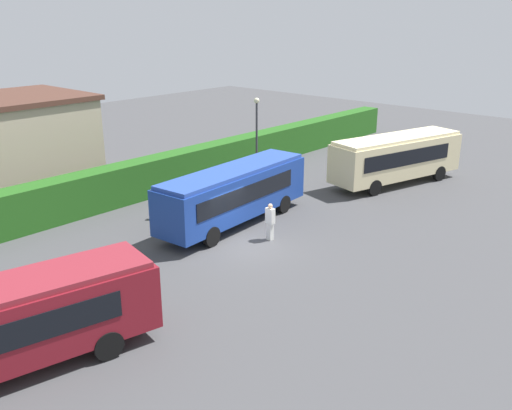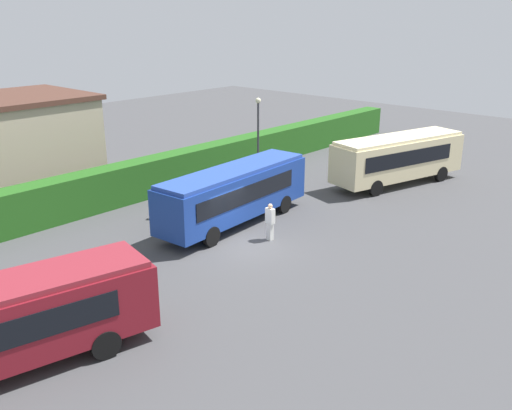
% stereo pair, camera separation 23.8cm
% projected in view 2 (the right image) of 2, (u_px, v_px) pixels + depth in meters
% --- Properties ---
extents(ground_plane, '(87.21, 87.21, 0.00)m').
position_uv_depth(ground_plane, '(245.00, 246.00, 26.92)').
color(ground_plane, '#424244').
extents(bus_blue, '(9.94, 3.03, 3.03)m').
position_uv_depth(bus_blue, '(235.00, 192.00, 29.20)').
color(bus_blue, navy).
rests_on(bus_blue, ground_plane).
extents(bus_cream, '(9.83, 4.91, 3.15)m').
position_uv_depth(bus_cream, '(398.00, 157.00, 36.06)').
color(bus_cream, beige).
rests_on(bus_cream, ground_plane).
extents(person_left, '(0.41, 0.46, 1.64)m').
position_uv_depth(person_left, '(163.00, 203.00, 30.24)').
color(person_left, '#4C6B47').
rests_on(person_left, ground_plane).
extents(person_center, '(0.48, 0.50, 1.74)m').
position_uv_depth(person_center, '(193.00, 203.00, 30.07)').
color(person_center, black).
rests_on(person_center, ground_plane).
extents(person_right, '(0.30, 0.47, 1.88)m').
position_uv_depth(person_right, '(270.00, 221.00, 27.33)').
color(person_right, silver).
rests_on(person_right, ground_plane).
extents(person_far, '(0.49, 0.55, 1.70)m').
position_uv_depth(person_far, '(203.00, 198.00, 31.01)').
color(person_far, silver).
rests_on(person_far, ground_plane).
extents(hedge_row, '(55.60, 1.45, 2.27)m').
position_uv_depth(hedge_row, '(124.00, 184.00, 32.77)').
color(hedge_row, '#22581A').
rests_on(hedge_row, ground_plane).
extents(lamppost, '(0.36, 0.36, 5.41)m').
position_uv_depth(lamppost, '(258.00, 129.00, 36.71)').
color(lamppost, '#38383D').
rests_on(lamppost, ground_plane).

